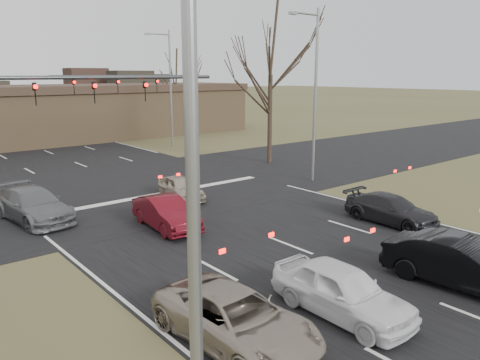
% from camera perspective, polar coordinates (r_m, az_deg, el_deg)
% --- Properties ---
extents(ground, '(360.00, 360.00, 0.00)m').
position_cam_1_polar(ground, '(16.16, 13.95, -10.77)').
color(ground, '#4A4A27').
rests_on(ground, ground).
extents(road_cross, '(200.00, 14.00, 0.02)m').
position_cam_1_polar(road_cross, '(27.30, -12.07, -0.92)').
color(road_cross, black).
rests_on(road_cross, ground).
extents(building, '(42.40, 10.40, 5.30)m').
position_cam_1_polar(building, '(48.87, -22.81, 7.48)').
color(building, olive).
rests_on(building, ground).
extents(mast_arm_near, '(12.12, 0.24, 8.00)m').
position_cam_1_polar(mast_arm_near, '(22.74, -22.14, 8.63)').
color(mast_arm_near, '#383A3D').
rests_on(mast_arm_near, ground).
extents(mast_arm_far, '(11.12, 0.24, 8.00)m').
position_cam_1_polar(mast_arm_far, '(36.57, -9.64, 10.53)').
color(mast_arm_far, '#383A3D').
rests_on(mast_arm_far, ground).
extents(streetlight_left, '(2.34, 0.25, 10.00)m').
position_cam_1_polar(streetlight_left, '(5.73, -4.42, 5.00)').
color(streetlight_left, gray).
rests_on(streetlight_left, ground).
extents(streetlight_right_near, '(2.34, 0.25, 10.00)m').
position_cam_1_polar(streetlight_right_near, '(28.02, 8.95, 11.07)').
color(streetlight_right_near, gray).
rests_on(streetlight_right_near, ground).
extents(streetlight_right_far, '(2.34, 0.25, 10.00)m').
position_cam_1_polar(streetlight_right_far, '(41.59, -8.67, 11.60)').
color(streetlight_right_far, gray).
rests_on(streetlight_right_far, ground).
extents(tree_right_near, '(6.90, 6.90, 11.50)m').
position_cam_1_polar(tree_right_near, '(33.86, 3.80, 17.08)').
color(tree_right_near, black).
rests_on(tree_right_near, ground).
extents(tree_right_far, '(5.40, 5.40, 9.00)m').
position_cam_1_polar(tree_right_far, '(51.37, -7.87, 13.36)').
color(tree_right_far, black).
rests_on(tree_right_far, ground).
extents(car_silver_suv, '(2.43, 4.75, 1.28)m').
position_cam_1_polar(car_silver_suv, '(11.68, -0.56, -16.50)').
color(car_silver_suv, gray).
rests_on(car_silver_suv, ground).
extents(car_white_sedan, '(1.67, 4.15, 1.41)m').
position_cam_1_polar(car_white_sedan, '(13.15, 12.27, -12.98)').
color(car_white_sedan, white).
rests_on(car_white_sedan, ground).
extents(car_black_hatch, '(2.07, 4.72, 1.51)m').
position_cam_1_polar(car_black_hatch, '(15.89, 25.35, -9.15)').
color(car_black_hatch, black).
rests_on(car_black_hatch, ground).
extents(car_charcoal_sedan, '(1.74, 4.23, 1.23)m').
position_cam_1_polar(car_charcoal_sedan, '(21.39, 17.96, -3.42)').
color(car_charcoal_sedan, black).
rests_on(car_charcoal_sedan, ground).
extents(car_grey_ahead, '(2.63, 5.17, 1.44)m').
position_cam_1_polar(car_grey_ahead, '(22.59, -23.89, -2.78)').
color(car_grey_ahead, slate).
rests_on(car_grey_ahead, ground).
extents(car_red_ahead, '(1.73, 4.14, 1.33)m').
position_cam_1_polar(car_red_ahead, '(19.91, -9.03, -3.98)').
color(car_red_ahead, '#560C15').
rests_on(car_red_ahead, ground).
extents(car_silver_ahead, '(1.91, 3.73, 1.22)m').
position_cam_1_polar(car_silver_ahead, '(24.42, -7.24, -0.92)').
color(car_silver_ahead, '#B5A692').
rests_on(car_silver_ahead, ground).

